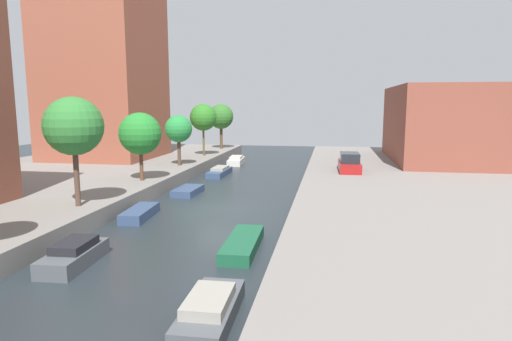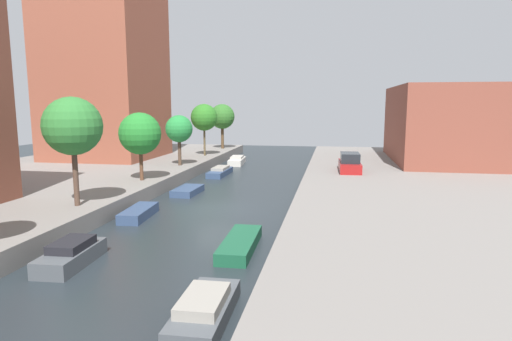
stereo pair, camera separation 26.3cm
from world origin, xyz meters
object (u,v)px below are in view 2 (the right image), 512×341
(street_tree_3, at_px, (179,129))
(moored_boat_left_3, at_px, (188,191))
(street_tree_2, at_px, (140,134))
(moored_boat_left_1, at_px, (71,255))
(moored_boat_right_2, at_px, (240,244))
(moored_boat_left_2, at_px, (139,213))
(moored_boat_left_5, at_px, (237,161))
(street_tree_1, at_px, (73,127))
(street_tree_5, at_px, (222,117))
(moored_boat_left_4, at_px, (220,172))
(low_block_right, at_px, (447,124))
(apartment_tower_far, at_px, (104,53))
(moored_boat_right_1, at_px, (205,310))
(street_tree_4, at_px, (204,118))
(parked_car, at_px, (350,164))

(street_tree_3, distance_m, moored_boat_left_3, 9.21)
(street_tree_2, xyz_separation_m, moored_boat_left_1, (3.36, -14.00, -3.98))
(street_tree_2, relative_size, moored_boat_right_2, 1.09)
(street_tree_3, height_order, moored_boat_left_2, street_tree_3)
(street_tree_2, xyz_separation_m, moored_boat_left_5, (3.37, 16.73, -4.02))
(moored_boat_left_1, distance_m, moored_boat_left_5, 30.73)
(moored_boat_left_3, bearing_deg, street_tree_1, -111.11)
(street_tree_5, xyz_separation_m, moored_boat_left_4, (3.47, -14.29, -4.64))
(low_block_right, relative_size, moored_boat_left_2, 4.37)
(apartment_tower_far, xyz_separation_m, street_tree_2, (9.45, -12.57, -7.28))
(apartment_tower_far, distance_m, street_tree_2, 17.34)
(street_tree_1, distance_m, moored_boat_left_2, 6.01)
(moored_boat_left_1, bearing_deg, moored_boat_left_4, 89.73)
(apartment_tower_far, xyz_separation_m, moored_boat_left_5, (12.82, 4.16, -11.31))
(moored_boat_left_4, distance_m, moored_boat_right_1, 27.52)
(apartment_tower_far, relative_size, street_tree_2, 4.33)
(street_tree_5, relative_size, moored_boat_left_3, 1.72)
(street_tree_4, bearing_deg, moored_boat_left_5, 15.95)
(street_tree_2, distance_m, moored_boat_left_5, 17.54)
(street_tree_5, relative_size, parked_car, 1.25)
(street_tree_4, bearing_deg, moored_boat_left_1, -83.56)
(street_tree_1, relative_size, moored_boat_right_2, 1.30)
(moored_boat_left_5, bearing_deg, street_tree_5, 116.70)
(moored_boat_left_1, distance_m, moored_boat_right_2, 7.10)
(moored_boat_left_2, xyz_separation_m, moored_boat_right_2, (6.98, -4.42, -0.01))
(moored_boat_left_2, bearing_deg, moored_boat_left_3, 85.47)
(apartment_tower_far, distance_m, street_tree_1, 23.68)
(street_tree_2, relative_size, moored_boat_left_1, 1.39)
(apartment_tower_far, height_order, street_tree_3, apartment_tower_far)
(moored_boat_left_3, bearing_deg, moored_boat_left_1, -89.90)
(moored_boat_right_1, bearing_deg, street_tree_5, 103.86)
(street_tree_2, distance_m, moored_boat_right_1, 20.67)
(low_block_right, distance_m, moored_boat_right_1, 36.39)
(parked_car, bearing_deg, moored_boat_right_1, -101.50)
(street_tree_1, relative_size, parked_car, 1.34)
(apartment_tower_far, xyz_separation_m, parked_car, (24.59, -5.46, -10.05))
(apartment_tower_far, height_order, low_block_right, apartment_tower_far)
(street_tree_3, distance_m, moored_boat_left_5, 10.12)
(street_tree_2, distance_m, moored_boat_right_2, 15.23)
(apartment_tower_far, bearing_deg, street_tree_2, -53.07)
(street_tree_2, relative_size, moored_boat_left_3, 1.54)
(street_tree_2, xyz_separation_m, moored_boat_right_2, (9.76, -10.94, -4.14))
(apartment_tower_far, bearing_deg, moored_boat_left_2, -57.34)
(low_block_right, height_order, moored_boat_left_4, low_block_right)
(moored_boat_left_1, bearing_deg, street_tree_1, 120.04)
(street_tree_4, relative_size, moored_boat_left_2, 1.54)
(moored_boat_left_5, xyz_separation_m, moored_boat_right_2, (6.39, -27.67, -0.12))
(moored_boat_left_3, bearing_deg, moored_boat_left_2, -94.53)
(moored_boat_left_1, height_order, moored_boat_left_2, moored_boat_left_1)
(moored_boat_left_3, bearing_deg, parked_car, 29.42)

